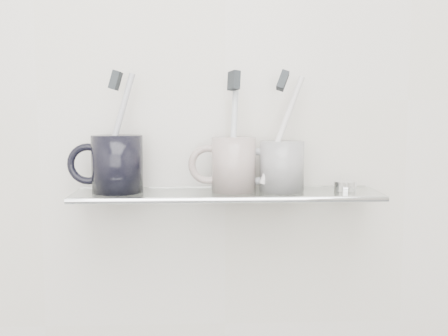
{
  "coord_description": "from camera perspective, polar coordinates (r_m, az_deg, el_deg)",
  "views": [
    {
      "loc": [
        -0.04,
        0.13,
        1.24
      ],
      "look_at": [
        -0.0,
        1.04,
        1.14
      ],
      "focal_mm": 45.0,
      "sensor_mm": 36.0,
      "label": 1
    }
  ],
  "objects": [
    {
      "name": "shelf_rail",
      "position": [
        0.87,
        0.48,
        -3.26
      ],
      "size": [
        0.5,
        0.01,
        0.01
      ],
      "primitive_type": "cylinder",
      "rotation": [
        0.0,
        1.57,
        0.0
      ],
      "color": "silver",
      "rests_on": "shelf_glass"
    },
    {
      "name": "toothbrush_right",
      "position": [
        0.93,
        5.93,
        3.86
      ],
      "size": [
        0.08,
        0.05,
        0.18
      ],
      "primitive_type": "cylinder",
      "rotation": [
        -0.27,
        0.33,
        -0.23
      ],
      "color": "silver",
      "rests_on": "mug_right"
    },
    {
      "name": "mug_left",
      "position": [
        0.93,
        -10.79,
        0.42
      ],
      "size": [
        0.11,
        0.11,
        0.09
      ],
      "primitive_type": "cylinder",
      "rotation": [
        0.0,
        0.0,
        0.41
      ],
      "color": "black",
      "rests_on": "shelf_glass"
    },
    {
      "name": "toothbrush_left",
      "position": [
        0.92,
        -10.86,
        3.78
      ],
      "size": [
        0.06,
        0.02,
        0.19
      ],
      "primitive_type": "cylinder",
      "rotation": [
        -0.07,
        0.28,
        -0.14
      ],
      "color": "#B4B3B9",
      "rests_on": "mug_left"
    },
    {
      "name": "mug_right_handle",
      "position": [
        0.92,
        3.27,
        0.17
      ],
      "size": [
        0.06,
        0.01,
        0.06
      ],
      "primitive_type": "torus",
      "rotation": [
        1.57,
        0.0,
        0.0
      ],
      "color": "silver",
      "rests_on": "mug_right"
    },
    {
      "name": "chrome_cap",
      "position": [
        0.96,
        12.19,
        -1.78
      ],
      "size": [
        0.04,
        0.04,
        0.02
      ],
      "primitive_type": "cylinder",
      "color": "silver",
      "rests_on": "shelf_glass"
    },
    {
      "name": "wall_back",
      "position": [
        0.97,
        0.12,
        6.91
      ],
      "size": [
        2.5,
        0.0,
        2.5
      ],
      "primitive_type": "plane",
      "rotation": [
        1.57,
        0.0,
        0.0
      ],
      "color": "beige",
      "rests_on": "ground"
    },
    {
      "name": "mug_center",
      "position": [
        0.92,
        0.99,
        0.37
      ],
      "size": [
        0.09,
        0.09,
        0.09
      ],
      "primitive_type": "cylinder",
      "rotation": [
        0.0,
        0.0,
        0.33
      ],
      "color": "white",
      "rests_on": "shelf_glass"
    },
    {
      "name": "toothbrush_center",
      "position": [
        0.92,
        1.0,
        3.87
      ],
      "size": [
        0.02,
        0.04,
        0.19
      ],
      "primitive_type": "cylinder",
      "rotation": [
        -0.12,
        0.12,
        0.45
      ],
      "color": "silver",
      "rests_on": "mug_center"
    },
    {
      "name": "bristles_left",
      "position": [
        0.92,
        -10.96,
        8.74
      ],
      "size": [
        0.02,
        0.02,
        0.03
      ],
      "primitive_type": "cube",
      "rotation": [
        -0.07,
        0.28,
        -0.14
      ],
      "color": "#25292C",
      "rests_on": "toothbrush_left"
    },
    {
      "name": "mug_right",
      "position": [
        0.93,
        5.89,
        0.18
      ],
      "size": [
        0.09,
        0.09,
        0.08
      ],
      "primitive_type": "cylinder",
      "rotation": [
        0.0,
        0.0,
        0.18
      ],
      "color": "silver",
      "rests_on": "shelf_glass"
    },
    {
      "name": "bristles_right",
      "position": [
        0.92,
        5.99,
        8.82
      ],
      "size": [
        0.02,
        0.03,
        0.04
      ],
      "primitive_type": "cube",
      "rotation": [
        -0.27,
        0.33,
        -0.23
      ],
      "color": "#25292C",
      "rests_on": "toothbrush_right"
    },
    {
      "name": "bracket_left",
      "position": [
        0.98,
        -12.17,
        -2.89
      ],
      "size": [
        0.02,
        0.03,
        0.02
      ],
      "primitive_type": "cylinder",
      "rotation": [
        1.57,
        0.0,
        0.0
      ],
      "color": "silver",
      "rests_on": "wall_back"
    },
    {
      "name": "shelf_glass",
      "position": [
        0.92,
        0.3,
        -2.67
      ],
      "size": [
        0.5,
        0.12,
        0.01
      ],
      "primitive_type": "cube",
      "color": "silver",
      "rests_on": "wall_back"
    },
    {
      "name": "mug_left_handle",
      "position": [
        0.94,
        -13.66,
        0.4
      ],
      "size": [
        0.07,
        0.01,
        0.07
      ],
      "primitive_type": "torus",
      "rotation": [
        1.57,
        0.0,
        0.0
      ],
      "color": "black",
      "rests_on": "mug_left"
    },
    {
      "name": "bristles_center",
      "position": [
        0.92,
        1.01,
        8.88
      ],
      "size": [
        0.02,
        0.03,
        0.03
      ],
      "primitive_type": "cube",
      "rotation": [
        -0.12,
        0.12,
        0.45
      ],
      "color": "#25292C",
      "rests_on": "toothbrush_center"
    },
    {
      "name": "mug_center_handle",
      "position": [
        0.92,
        -1.63,
        0.36
      ],
      "size": [
        0.07,
        0.01,
        0.07
      ],
      "primitive_type": "torus",
      "rotation": [
        1.57,
        0.0,
        0.0
      ],
      "color": "white",
      "rests_on": "mug_center"
    },
    {
      "name": "bracket_right",
      "position": [
        1.0,
        12.26,
        -2.72
      ],
      "size": [
        0.02,
        0.03,
        0.02
      ],
      "primitive_type": "cylinder",
      "rotation": [
        1.57,
        0.0,
        0.0
      ],
      "color": "silver",
      "rests_on": "wall_back"
    }
  ]
}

